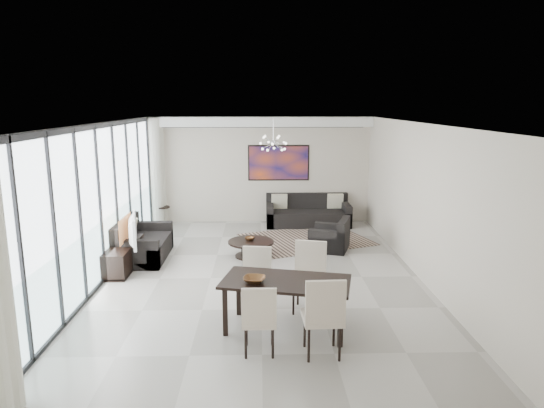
{
  "coord_description": "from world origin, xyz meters",
  "views": [
    {
      "loc": [
        -0.02,
        -8.73,
        3.26
      ],
      "look_at": [
        0.23,
        0.88,
        1.25
      ],
      "focal_mm": 32.0,
      "sensor_mm": 36.0,
      "label": 1
    }
  ],
  "objects_px": {
    "television": "(129,230)",
    "dining_table": "(286,286)",
    "sofa_main": "(308,215)",
    "tv_console": "(124,256)",
    "coffee_table": "(251,248)"
  },
  "relations": [
    {
      "from": "dining_table",
      "to": "television",
      "type": "bearing_deg",
      "value": 137.48
    },
    {
      "from": "coffee_table",
      "to": "television",
      "type": "bearing_deg",
      "value": -162.39
    },
    {
      "from": "coffee_table",
      "to": "sofa_main",
      "type": "bearing_deg",
      "value": 61.48
    },
    {
      "from": "tv_console",
      "to": "dining_table",
      "type": "xyz_separation_m",
      "value": [
        3.11,
        -2.77,
        0.42
      ]
    },
    {
      "from": "sofa_main",
      "to": "dining_table",
      "type": "distance_m",
      "value": 6.3
    },
    {
      "from": "sofa_main",
      "to": "coffee_table",
      "type": "bearing_deg",
      "value": -118.52
    },
    {
      "from": "television",
      "to": "dining_table",
      "type": "height_order",
      "value": "television"
    },
    {
      "from": "sofa_main",
      "to": "dining_table",
      "type": "xyz_separation_m",
      "value": [
        -0.93,
        -6.22,
        0.4
      ]
    },
    {
      "from": "coffee_table",
      "to": "tv_console",
      "type": "height_order",
      "value": "tv_console"
    },
    {
      "from": "tv_console",
      "to": "television",
      "type": "relative_size",
      "value": 1.54
    },
    {
      "from": "coffee_table",
      "to": "tv_console",
      "type": "distance_m",
      "value": 2.64
    },
    {
      "from": "coffee_table",
      "to": "sofa_main",
      "type": "relative_size",
      "value": 0.44
    },
    {
      "from": "sofa_main",
      "to": "tv_console",
      "type": "relative_size",
      "value": 1.41
    },
    {
      "from": "television",
      "to": "dining_table",
      "type": "relative_size",
      "value": 0.52
    },
    {
      "from": "coffee_table",
      "to": "sofa_main",
      "type": "height_order",
      "value": "sofa_main"
    }
  ]
}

